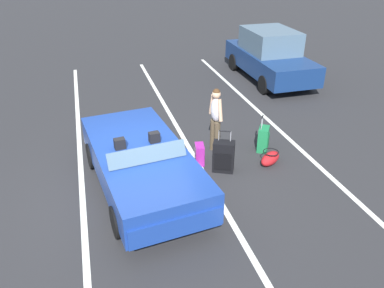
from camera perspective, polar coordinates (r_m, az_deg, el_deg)
ground_plane at (r=8.43m, az=-7.24°, el=-6.39°), size 80.00×80.00×0.00m
lot_line_near at (r=8.39m, az=-15.90°, el=-7.56°), size 18.00×0.12×0.01m
lot_line_mid at (r=8.69m, az=2.11°, el=-4.96°), size 18.00×0.12×0.01m
lot_line_far at (r=9.76m, az=17.40°, el=-2.35°), size 18.00×0.12×0.01m
convertible_car at (r=7.93m, az=-7.07°, el=-3.69°), size 4.32×2.25×1.24m
suitcase_large_black at (r=8.77m, az=4.68°, el=-1.87°), size 0.46×0.55×0.99m
suitcase_medium_bright at (r=9.78m, az=10.50°, el=0.73°), size 0.47×0.42×0.92m
suitcase_small_carryon at (r=9.08m, az=1.12°, el=-1.53°), size 0.37×0.26×0.50m
duffel_bag at (r=9.28m, az=11.50°, el=-2.07°), size 0.60×0.70×0.34m
traveler_person at (r=9.33m, az=3.51°, el=4.00°), size 0.61×0.27×1.65m
parked_sedan_near at (r=14.91m, az=11.40°, el=12.71°), size 4.51×1.89×1.82m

